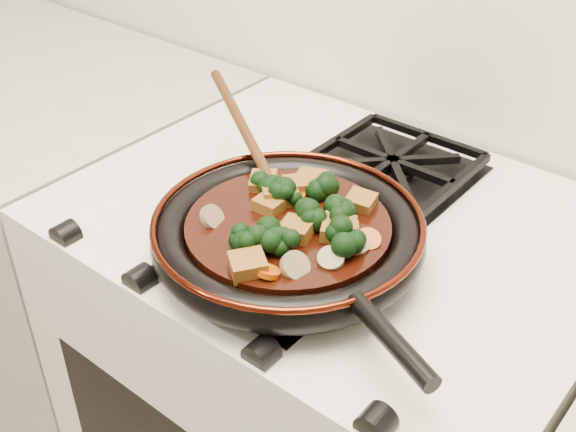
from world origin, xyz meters
The scene contains 33 objects.
stove centered at (0.00, 1.69, 0.45)m, with size 0.76×0.60×0.90m, color silver.
burner_grate_front centered at (0.00, 1.55, 0.91)m, with size 0.23×0.23×0.03m, color black, non-canonical shape.
burner_grate_back centered at (0.00, 1.83, 0.91)m, with size 0.23×0.23×0.03m, color black, non-canonical shape.
skillet centered at (0.02, 1.56, 0.94)m, with size 0.45×0.35×0.05m.
braising_sauce centered at (0.01, 1.56, 0.95)m, with size 0.26×0.26×0.02m, color black.
tofu_cube_0 centered at (0.08, 1.58, 0.97)m, with size 0.04×0.04×0.02m, color brown.
tofu_cube_1 centered at (-0.02, 1.64, 0.97)m, with size 0.04×0.04×0.02m, color brown.
tofu_cube_2 centered at (-0.02, 1.57, 0.97)m, with size 0.03×0.03×0.02m, color brown.
tofu_cube_3 centered at (0.04, 1.46, 0.97)m, with size 0.04×0.04×0.02m, color brown.
tofu_cube_4 centered at (0.06, 1.65, 0.97)m, with size 0.03×0.03×0.02m, color brown.
tofu_cube_5 centered at (-0.03, 1.60, 0.97)m, with size 0.04×0.04×0.02m, color brown.
tofu_cube_6 centered at (0.04, 1.55, 0.97)m, with size 0.04×0.04×0.02m, color brown.
tofu_cube_7 centered at (-0.07, 1.61, 0.97)m, with size 0.03×0.04×0.02m, color brown.
tofu_cube_8 centered at (-0.02, 1.63, 0.97)m, with size 0.04×0.04×0.02m, color brown.
tofu_cube_9 centered at (0.09, 1.58, 0.97)m, with size 0.04×0.03×0.02m, color brown.
broccoli_floret_0 centered at (-0.01, 1.59, 0.97)m, with size 0.06×0.06×0.05m, color black, non-canonical shape.
broccoli_floret_1 centered at (0.03, 1.52, 0.97)m, with size 0.06×0.06×0.05m, color black, non-canonical shape.
broccoli_floret_2 centered at (0.07, 1.60, 0.97)m, with size 0.06×0.06×0.05m, color black, non-canonical shape.
broccoli_floret_3 centered at (-0.05, 1.61, 0.97)m, with size 0.06×0.06×0.05m, color black, non-canonical shape.
broccoli_floret_4 centered at (0.02, 1.64, 0.97)m, with size 0.06×0.06×0.05m, color black, non-canonical shape.
broccoli_floret_5 centered at (0.01, 1.49, 0.97)m, with size 0.06×0.06×0.05m, color black, non-canonical shape.
broccoli_floret_6 centered at (0.04, 1.51, 0.97)m, with size 0.06×0.06×0.05m, color black, non-canonical shape.
broccoli_floret_7 centered at (0.03, 1.57, 0.97)m, with size 0.06×0.06×0.05m, color black, non-canonical shape.
broccoli_floret_8 centered at (0.10, 1.56, 0.97)m, with size 0.06×0.06×0.06m, color black, non-canonical shape.
carrot_coin_0 centered at (0.06, 1.47, 0.96)m, with size 0.03×0.03×0.01m, color #BE4405.
carrot_coin_1 centered at (0.05, 1.63, 0.96)m, with size 0.03×0.03×0.01m, color #BE4405.
carrot_coin_2 centered at (-0.01, 1.61, 0.96)m, with size 0.03×0.03×0.01m, color #BE4405.
carrot_coin_3 centered at (0.11, 1.59, 0.96)m, with size 0.03×0.03×0.01m, color #BE4405.
mushroom_slice_0 centered at (0.11, 1.57, 0.97)m, with size 0.03×0.03×0.01m, color olive.
mushroom_slice_1 centered at (0.10, 1.53, 0.97)m, with size 0.03×0.03×0.01m, color olive.
mushroom_slice_2 centered at (0.08, 1.49, 0.97)m, with size 0.04×0.04×0.01m, color olive.
mushroom_slice_3 centered at (-0.06, 1.50, 0.97)m, with size 0.03×0.03×0.01m, color olive.
wooden_spoon centered at (-0.11, 1.64, 0.98)m, with size 0.16×0.11×0.27m.
Camera 1 is at (0.48, 0.99, 1.48)m, focal length 45.00 mm.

